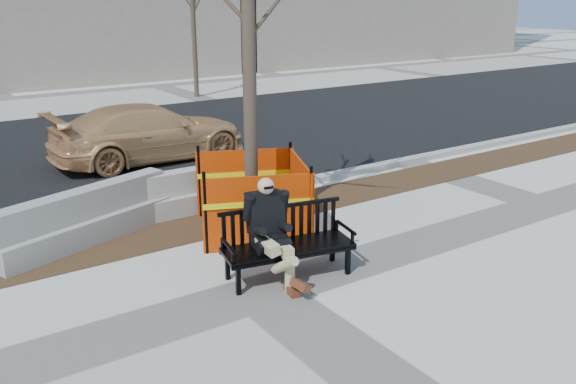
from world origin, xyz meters
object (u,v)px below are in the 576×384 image
at_px(jersey_barrier_right, 185,212).
at_px(sedan, 152,160).
at_px(jersey_barrier_left, 87,241).
at_px(tree_fence, 253,230).
at_px(bench, 288,276).
at_px(seated_man, 269,278).

bearing_deg(jersey_barrier_right, sedan, 76.96).
bearing_deg(jersey_barrier_left, tree_fence, -42.56).
xyz_separation_m(tree_fence, jersey_barrier_left, (-2.43, 1.07, 0.00)).
height_order(jersey_barrier_left, jersey_barrier_right, jersey_barrier_left).
bearing_deg(jersey_barrier_right, bench, -88.12).
bearing_deg(tree_fence, seated_man, -113.27).
bearing_deg(sedan, jersey_barrier_right, 165.13).
bearing_deg(sedan, seated_man, 169.79).
height_order(bench, sedan, sedan).
bearing_deg(tree_fence, jersey_barrier_left, 156.29).
distance_m(tree_fence, sedan, 5.20).
distance_m(seated_man, tree_fence, 1.82).
bearing_deg(jersey_barrier_left, seated_man, -76.87).
height_order(seated_man, tree_fence, tree_fence).
bearing_deg(seated_man, bench, -10.68).
relative_size(tree_fence, jersey_barrier_left, 2.13).
bearing_deg(jersey_barrier_left, sedan, 37.64).
bearing_deg(jersey_barrier_left, bench, -74.28).
xyz_separation_m(seated_man, sedan, (1.02, 6.86, 0.00)).
height_order(seated_man, sedan, seated_man).
xyz_separation_m(bench, seated_man, (-0.25, 0.10, 0.00)).
xyz_separation_m(bench, sedan, (0.78, 6.96, 0.00)).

